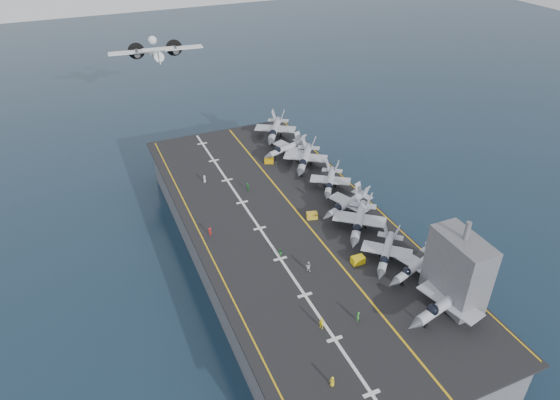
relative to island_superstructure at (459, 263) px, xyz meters
name	(u,v)px	position (x,y,z in m)	size (l,w,h in m)	color
ground	(288,262)	(-15.00, 30.00, -17.90)	(500.00, 500.00, 0.00)	#142135
hull	(288,243)	(-15.00, 30.00, -12.90)	(36.00, 90.00, 10.00)	#56595E
flight_deck	(288,222)	(-15.00, 30.00, -7.70)	(38.00, 92.00, 0.40)	black
foul_line	(302,218)	(-12.00, 30.00, -7.48)	(0.35, 90.00, 0.02)	gold
landing_centerline	(260,228)	(-21.00, 30.00, -7.48)	(0.50, 90.00, 0.02)	silver
deck_edge_port	(204,242)	(-32.00, 30.00, -7.48)	(0.25, 90.00, 0.02)	gold
deck_edge_stbd	(369,201)	(3.50, 30.00, -7.48)	(0.25, 90.00, 0.02)	gold
island_superstructure	(459,263)	(0.00, 0.00, 0.00)	(5.00, 10.00, 15.00)	#56595E
fighter_jet_0	(447,302)	(-3.22, -2.38, -4.84)	(17.27, 13.52, 5.31)	#949CA4
fighter_jet_1	(416,266)	(-1.89, 6.86, -5.30)	(14.69, 11.97, 4.41)	#9FA7AF
fighter_jet_2	(386,252)	(-4.46, 11.95, -5.22)	(15.31, 15.59, 4.56)	#8D939C
fighter_jet_3	(359,220)	(-4.14, 21.61, -4.90)	(17.16, 17.95, 5.21)	#9FA6B0
fighter_jet_4	(347,203)	(-3.00, 28.03, -5.22)	(15.42, 12.96, 4.55)	#979FA6
fighter_jet_5	(330,181)	(-1.91, 37.24, -5.24)	(14.44, 15.64, 4.52)	#8D969D
fighter_jet_6	(305,158)	(-2.55, 48.29, -4.89)	(16.85, 18.07, 5.22)	gray
fighter_jet_7	(287,147)	(-4.03, 55.41, -5.26)	(15.01, 12.39, 4.47)	gray
fighter_jet_8	(275,129)	(-2.89, 65.37, -4.78)	(17.14, 18.82, 5.44)	#A3ACB3
tow_cart_a	(358,260)	(-9.03, 13.55, -6.82)	(2.28, 1.50, 1.35)	gold
tow_cart_b	(312,216)	(-10.24, 29.10, -6.87)	(2.38, 1.86, 1.26)	gold
tow_cart_c	(269,160)	(-9.29, 53.77, -6.87)	(2.46, 2.09, 1.25)	#C48F08
crew_0	(332,381)	(-25.14, -6.83, -6.69)	(0.97, 1.15, 1.62)	yellow
crew_1	(322,323)	(-21.80, 2.70, -6.51)	(1.31, 1.42, 1.97)	yellow
crew_2	(280,253)	(-20.80, 20.63, -6.65)	(1.13, 1.22, 1.70)	#247B32
crew_3	(210,232)	(-30.35, 31.66, -6.65)	(1.06, 1.21, 1.69)	#B21919
crew_4	(248,187)	(-18.23, 44.05, -6.58)	(0.92, 1.22, 1.85)	#268C33
crew_5	(205,179)	(-25.80, 51.11, -6.67)	(0.80, 1.08, 1.67)	silver
crew_6	(358,317)	(-16.09, 1.78, -6.59)	(1.30, 1.27, 1.82)	green
crew_7	(308,266)	(-17.86, 15.21, -6.55)	(1.35, 1.35, 1.91)	silver
transport_plane	(157,55)	(-25.60, 93.05, 9.25)	(26.26, 19.13, 5.86)	silver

